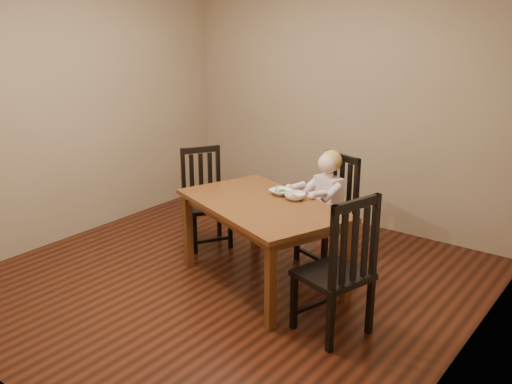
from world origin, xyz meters
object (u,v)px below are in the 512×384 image
Objects in this scene: chair_child at (330,212)px; chair_right at (339,270)px; toddler at (327,198)px; bowl_veg at (295,196)px; chair_left at (205,199)px; bowl_peas at (281,192)px; dining_table at (262,212)px.

chair_right is at bearing 140.51° from chair_child.
toddler is 3.24× the size of bowl_veg.
bowl_peas is at bearing 115.93° from chair_left.
bowl_veg is at bearing -12.63° from bowl_peas.
chair_right is at bearing 142.34° from toddler.
dining_table is 0.79m from chair_child.
toddler is 0.46m from bowl_veg.
chair_left reaches higher than toddler.
bowl_peas is at bearing 77.71° from toddler.
dining_table is at bearing 89.40° from chair_child.
chair_left is at bearing 85.47° from chair_right.
chair_right is 5.89× the size of bowl_peas.
toddler is 0.48m from bowl_peas.
chair_right is (0.69, -1.08, 0.03)m from chair_child.
chair_left reaches higher than dining_table.
bowl_veg is (-0.06, -0.44, 0.12)m from toddler.
bowl_peas is at bearing 167.37° from bowl_veg.
chair_left is 1.67× the size of toddler.
chair_right is 1.16m from bowl_peas.
chair_left reaches higher than bowl_veg.
bowl_peas is (-0.01, 0.28, 0.11)m from dining_table.
chair_child is 0.58m from bowl_peas.
chair_right is (1.92, -0.71, 0.05)m from chair_left.
chair_child reaches higher than toddler.
toddler reaches higher than dining_table.
chair_child is 5.58× the size of bowl_peas.
chair_child reaches higher than bowl_veg.
chair_child is (0.25, 0.74, -0.16)m from dining_table.
bowl_peas is at bearing 78.93° from chair_child.
dining_table is at bearing 85.53° from chair_right.
bowl_veg reaches higher than dining_table.
toddler is at bearing 71.41° from dining_table.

